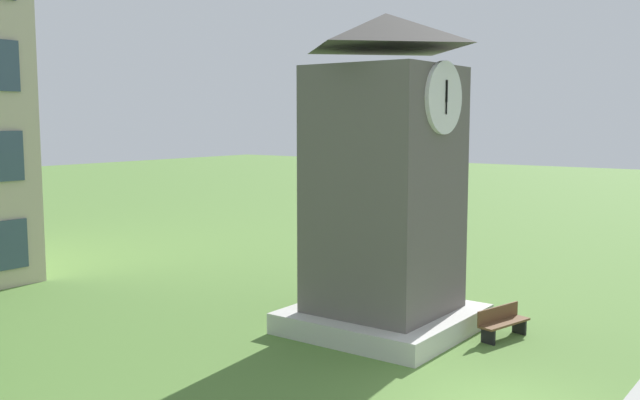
{
  "coord_description": "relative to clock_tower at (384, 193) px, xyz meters",
  "views": [
    {
      "loc": [
        -13.86,
        -5.59,
        6.08
      ],
      "look_at": [
        1.74,
        5.94,
        3.89
      ],
      "focal_mm": 39.81,
      "sensor_mm": 36.0,
      "label": 1
    }
  ],
  "objects": [
    {
      "name": "park_bench",
      "position": [
        1.22,
        -3.15,
        -3.53
      ],
      "size": [
        1.86,
        0.9,
        0.88
      ],
      "color": "brown",
      "rests_on": "ground"
    },
    {
      "name": "clock_tower",
      "position": [
        0.0,
        0.0,
        0.0
      ],
      "size": [
        4.8,
        4.8,
        9.04
      ],
      "color": "#605B56",
      "rests_on": "ground"
    }
  ]
}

